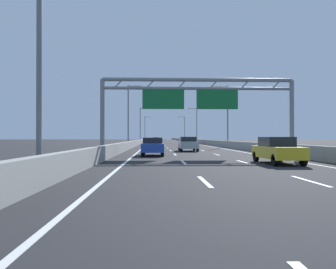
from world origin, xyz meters
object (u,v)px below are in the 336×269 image
at_px(streetlamp_left_mid, 130,112).
at_px(red_car, 190,141).
at_px(streetlamp_left_near, 46,31).
at_px(streetlamp_right_mid, 226,112).
at_px(black_car, 156,140).
at_px(silver_car, 188,144).
at_px(streetlamp_left_far, 141,123).
at_px(streetlamp_right_distant, 184,127).
at_px(streetlamp_left_distant, 146,127).
at_px(yellow_car, 277,150).
at_px(green_car, 156,139).
at_px(sign_gantry, 196,97).
at_px(orange_car, 156,140).
at_px(blue_car, 153,146).
at_px(streetlamp_right_far, 196,123).

xyz_separation_m(streetlamp_left_mid, red_car, (11.04, 18.32, -4.66)).
bearing_deg(streetlamp_left_near, streetlamp_right_mid, 69.74).
height_order(streetlamp_right_mid, black_car, streetlamp_right_mid).
bearing_deg(silver_car, streetlamp_left_far, 97.52).
height_order(streetlamp_right_mid, streetlamp_right_distant, same).
distance_m(streetlamp_left_distant, silver_car, 97.46).
bearing_deg(streetlamp_right_mid, silver_car, -114.74).
height_order(streetlamp_left_far, streetlamp_left_distant, same).
bearing_deg(silver_car, streetlamp_right_mid, 65.26).
height_order(black_car, yellow_car, yellow_car).
bearing_deg(streetlamp_left_near, silver_car, 72.87).
bearing_deg(streetlamp_left_near, red_car, 79.36).
relative_size(streetlamp_left_distant, streetlamp_right_distant, 1.00).
relative_size(black_car, silver_car, 1.00).
relative_size(streetlamp_left_distant, green_car, 2.29).
relative_size(sign_gantry, streetlamp_left_distant, 1.68).
relative_size(sign_gantry, green_car, 3.84).
xyz_separation_m(orange_car, green_car, (-0.06, 23.40, 0.01)).
xyz_separation_m(streetlamp_right_mid, streetlamp_left_distant, (-14.93, 80.88, 0.00)).
xyz_separation_m(streetlamp_right_mid, streetlamp_left_far, (-14.93, 40.44, 0.00)).
bearing_deg(sign_gantry, black_car, 92.79).
relative_size(streetlamp_right_mid, yellow_car, 2.11).
relative_size(sign_gantry, streetlamp_right_mid, 1.68).
relative_size(streetlamp_left_mid, green_car, 2.29).
xyz_separation_m(black_car, yellow_car, (6.98, -77.32, 0.04)).
height_order(blue_car, silver_car, silver_car).
bearing_deg(sign_gantry, streetlamp_left_mid, 106.28).
bearing_deg(blue_car, silver_car, 67.10).
distance_m(streetlamp_right_far, black_car, 12.33).
relative_size(streetlamp_right_distant, orange_car, 2.14).
xyz_separation_m(streetlamp_left_mid, silver_car, (7.48, -16.18, -4.61)).
relative_size(streetlamp_right_distant, green_car, 2.29).
bearing_deg(blue_car, yellow_car, -50.50).
height_order(streetlamp_right_mid, silver_car, streetlamp_right_mid).
height_order(streetlamp_left_far, black_car, streetlamp_left_far).
bearing_deg(green_car, black_car, -89.83).
xyz_separation_m(streetlamp_left_mid, orange_car, (3.99, 36.18, -4.66)).
distance_m(streetlamp_right_far, yellow_car, 74.38).
bearing_deg(black_car, red_car, -74.40).
distance_m(black_car, green_car, 15.94).
xyz_separation_m(streetlamp_left_distant, orange_car, (3.99, -44.70, -4.66)).
xyz_separation_m(streetlamp_left_distant, yellow_car, (10.95, -114.57, -4.62)).
relative_size(streetlamp_right_mid, red_car, 2.26).
bearing_deg(blue_car, orange_car, 89.79).
distance_m(streetlamp_right_mid, streetlamp_right_far, 40.44).
xyz_separation_m(streetlamp_right_mid, streetlamp_right_far, (0.00, 40.44, 0.00)).
bearing_deg(streetlamp_left_near, streetlamp_left_mid, 90.00).
bearing_deg(streetlamp_left_mid, streetlamp_left_distant, 90.00).
xyz_separation_m(orange_car, blue_car, (-0.23, -61.16, 0.02)).
xyz_separation_m(streetlamp_left_far, blue_car, (3.76, -65.42, -4.64)).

